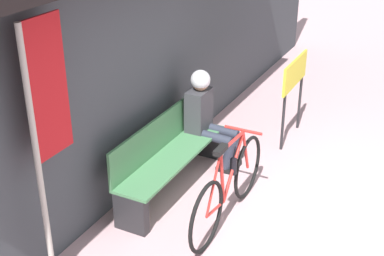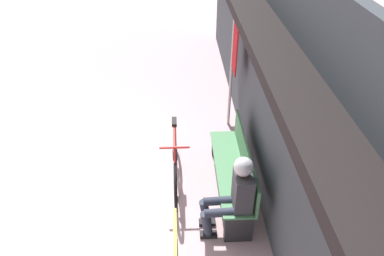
{
  "view_description": "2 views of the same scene",
  "coord_description": "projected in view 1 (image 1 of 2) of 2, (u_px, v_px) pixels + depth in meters",
  "views": [
    {
      "loc": [
        -4.33,
        -0.46,
        3.24
      ],
      "look_at": [
        0.07,
        1.79,
        0.84
      ],
      "focal_mm": 50.0,
      "sensor_mm": 36.0,
      "label": 1
    },
    {
      "loc": [
        4.11,
        1.33,
        3.86
      ],
      "look_at": [
        -0.19,
        1.52,
        0.91
      ],
      "focal_mm": 35.0,
      "sensor_mm": 36.0,
      "label": 2
    }
  ],
  "objects": [
    {
      "name": "storefront_wall",
      "position": [
        127.0,
        43.0,
        5.37
      ],
      "size": [
        12.0,
        0.56,
        3.2
      ],
      "color": "#3D4247",
      "rests_on": "ground_plane"
    },
    {
      "name": "banner_pole",
      "position": [
        45.0,
        119.0,
        4.13
      ],
      "size": [
        0.45,
        0.05,
        2.29
      ],
      "color": "#B7B2A8",
      "rests_on": "ground_plane"
    },
    {
      "name": "ground_plane",
      "position": [
        356.0,
        248.0,
        5.07
      ],
      "size": [
        24.0,
        24.0,
        0.0
      ],
      "primitive_type": "plane",
      "color": "#C69EA3"
    },
    {
      "name": "park_bench_near",
      "position": [
        169.0,
        156.0,
        5.87
      ],
      "size": [
        1.83,
        0.42,
        0.83
      ],
      "color": "#477F51",
      "rests_on": "ground_plane"
    },
    {
      "name": "person_seated",
      "position": [
        206.0,
        112.0,
        6.27
      ],
      "size": [
        0.34,
        0.63,
        1.18
      ],
      "color": "#2D3342",
      "rests_on": "ground_plane"
    },
    {
      "name": "bicycle",
      "position": [
        229.0,
        187.0,
        5.32
      ],
      "size": [
        1.72,
        0.4,
        0.94
      ],
      "color": "black",
      "rests_on": "ground_plane"
    },
    {
      "name": "signboard",
      "position": [
        294.0,
        79.0,
        6.79
      ],
      "size": [
        0.89,
        0.04,
        1.11
      ],
      "color": "#232326",
      "rests_on": "ground_plane"
    }
  ]
}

